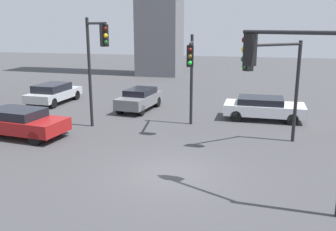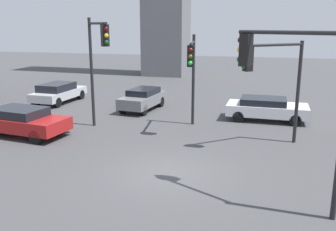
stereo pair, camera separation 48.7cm
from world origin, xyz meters
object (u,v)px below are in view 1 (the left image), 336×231
Objects in this scene: car_4 at (140,99)px; car_1 at (20,122)px; traffic_light_2 at (273,71)px; car_3 at (263,107)px; traffic_light_1 at (96,53)px; traffic_light_3 at (298,79)px; car_0 at (54,93)px; traffic_light_0 at (191,66)px.

car_1 is at bearing -22.86° from car_4.
car_3 is at bearing -128.41° from traffic_light_2.
car_1 is at bearing -34.17° from traffic_light_2.
car_3 is at bearing 75.29° from traffic_light_1.
traffic_light_3 is 1.21× the size of car_0.
car_4 is at bearing 175.63° from car_3.
traffic_light_0 is at bearing 27.67° from car_1.
traffic_light_3 is (4.41, -7.18, 0.48)m from traffic_light_0.
traffic_light_0 reaches higher than car_0.
traffic_light_3 is at bearing -85.62° from car_3.
car_1 is at bearing 8.41° from traffic_light_3.
traffic_light_2 is 12.27m from car_1.
traffic_light_2 is at bearing -111.00° from car_0.
car_0 is at bearing 115.64° from car_1.
traffic_light_1 reaches higher than car_3.
traffic_light_0 is 0.85× the size of traffic_light_1.
traffic_light_0 is 1.08× the size of car_0.
traffic_light_2 reaches higher than car_0.
car_1 is (2.61, -7.62, 0.00)m from car_0.
traffic_light_0 is 8.93m from car_1.
traffic_light_2 reaches higher than car_3.
traffic_light_0 is 6.24m from car_4.
car_4 is (-8.44, 11.13, -3.13)m from traffic_light_3.
traffic_light_0 is at bearing -111.07° from car_0.
car_3 is (14.31, -1.32, -0.03)m from car_0.
car_0 is (-6.01, 5.84, -3.28)m from traffic_light_1.
traffic_light_3 is at bearing 54.19° from traffic_light_2.
traffic_light_2 is 5.54m from traffic_light_3.
car_0 is 6.57m from car_4.
traffic_light_2 is 1.03× the size of car_0.
car_1 is 1.14× the size of car_4.
car_3 is 7.80m from car_4.
car_0 is (-10.57, 4.58, -2.65)m from traffic_light_0.
traffic_light_3 is at bearing -125.79° from car_0.
traffic_light_3 is 10.92m from car_3.
car_3 is (11.70, 6.30, -0.03)m from car_1.
traffic_light_2 is at bearing 61.22° from car_4.
car_3 is at bearing 35.04° from car_1.
traffic_light_1 is 1.22× the size of traffic_light_2.
traffic_light_1 is 1.39× the size of car_4.
car_4 is (-7.77, 0.69, 0.03)m from car_3.
traffic_light_1 is (-4.57, -1.26, 0.63)m from traffic_light_0.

